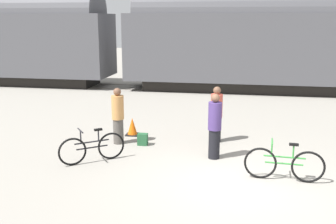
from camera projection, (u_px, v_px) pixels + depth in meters
name	position (u px, v px, depth m)	size (l,w,h in m)	color
ground_plane	(236.00, 184.00, 8.68)	(80.00, 80.00, 0.00)	gray
freight_train	(241.00, 36.00, 19.34)	(36.55, 2.84, 5.17)	black
rail_near	(239.00, 93.00, 19.28)	(48.55, 0.07, 0.01)	#4C4238
rail_far	(239.00, 88.00, 20.65)	(48.55, 0.07, 0.01)	#4C4238
bicycle_green	(284.00, 164.00, 8.78)	(1.76, 0.46, 0.91)	black
bicycle_black	(92.00, 148.00, 9.91)	(1.39, 1.09, 0.88)	black
person_in_tan	(118.00, 116.00, 11.33)	(0.35, 0.35, 1.64)	#514C47
person_in_red	(216.00, 114.00, 11.48)	(0.34, 0.34, 1.65)	black
person_in_purple	(215.00, 126.00, 10.08)	(0.35, 0.35, 1.71)	black
backpack	(143.00, 139.00, 11.31)	(0.28, 0.20, 0.34)	#235633
traffic_cone	(132.00, 127.00, 12.28)	(0.40, 0.40, 0.55)	black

